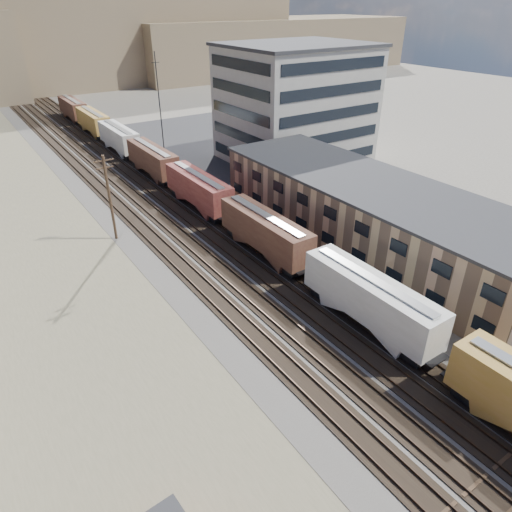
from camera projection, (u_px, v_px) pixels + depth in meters
ground at (494, 469)px, 27.26m from camera, size 300.00×300.00×0.00m
ballast_bed at (157, 201)px, 63.25m from camera, size 18.00×200.00×0.06m
dirt_yard at (13, 275)px, 46.29m from camera, size 24.00×180.00×0.03m
asphalt_lot at (349, 201)px, 63.19m from camera, size 26.00×120.00×0.04m
rail_tracks at (153, 201)px, 62.94m from camera, size 11.40×200.00×0.24m
freight_train at (174, 172)px, 65.25m from camera, size 3.00×119.74×4.46m
warehouse at (369, 213)px, 50.77m from camera, size 12.40×40.40×7.25m
office_tower at (295, 103)px, 75.91m from camera, size 22.60×18.60×18.45m
utility_pole_north at (110, 196)px, 50.74m from camera, size 2.20×0.32×10.00m
radio_mast at (161, 115)px, 68.89m from camera, size 1.20×0.16×18.00m
parked_car_blue at (258, 159)px, 77.21m from camera, size 6.23×5.75×1.62m
parked_car_far at (358, 163)px, 75.76m from camera, size 2.77×4.41×1.40m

